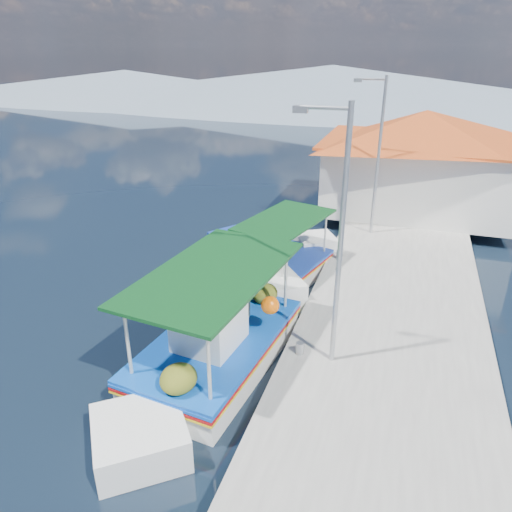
% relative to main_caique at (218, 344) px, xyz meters
% --- Properties ---
extents(ground, '(160.00, 160.00, 0.00)m').
position_rel_main_caique_xyz_m(ground, '(-1.78, -1.66, -0.57)').
color(ground, black).
rests_on(ground, ground).
extents(quay, '(5.00, 44.00, 0.50)m').
position_rel_main_caique_xyz_m(quay, '(4.12, 4.34, -0.32)').
color(quay, '#ADABA1').
rests_on(quay, ground).
extents(bollards, '(0.20, 17.20, 0.30)m').
position_rel_main_caique_xyz_m(bollards, '(2.02, 3.59, 0.08)').
color(bollards, '#A5A8AD').
rests_on(bollards, quay).
extents(main_caique, '(3.22, 8.87, 2.94)m').
position_rel_main_caique_xyz_m(main_caique, '(0.00, 0.00, 0.00)').
color(main_caique, white).
rests_on(main_caique, ground).
extents(caique_green_canopy, '(3.09, 6.51, 2.51)m').
position_rel_main_caique_xyz_m(caique_green_canopy, '(0.33, 5.09, -0.19)').
color(caique_green_canopy, white).
rests_on(caique_green_canopy, ground).
extents(caique_blue_hull, '(2.76, 6.49, 1.18)m').
position_rel_main_caique_xyz_m(caique_blue_hull, '(-1.66, 4.22, -0.25)').
color(caique_blue_hull, navy).
rests_on(caique_blue_hull, ground).
extents(harbor_building, '(10.49, 10.49, 4.40)m').
position_rel_main_caique_xyz_m(harbor_building, '(4.42, 13.33, 2.21)').
color(harbor_building, silver).
rests_on(harbor_building, quay).
extents(lamp_post_near, '(1.21, 0.14, 6.00)m').
position_rel_main_caique_xyz_m(lamp_post_near, '(2.73, 0.34, 3.29)').
color(lamp_post_near, '#A5A8AD').
rests_on(lamp_post_near, quay).
extents(lamp_post_far, '(1.21, 0.14, 6.00)m').
position_rel_main_caique_xyz_m(lamp_post_far, '(2.73, 9.34, 3.29)').
color(lamp_post_far, '#A5A8AD').
rests_on(lamp_post_far, quay).
extents(mountain_ridge, '(171.40, 96.00, 5.50)m').
position_rel_main_caique_xyz_m(mountain_ridge, '(4.76, 54.34, 1.47)').
color(mountain_ridge, slate).
rests_on(mountain_ridge, ground).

